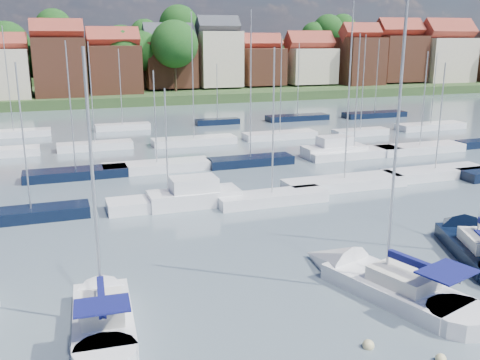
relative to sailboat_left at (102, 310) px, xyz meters
name	(u,v)px	position (x,y,z in m)	size (l,w,h in m)	color
ground	(196,151)	(13.59, 35.27, -0.36)	(260.00, 260.00, 0.00)	#4D6169
sailboat_left	(102,310)	(0.00, 0.00, 0.00)	(3.12, 9.84, 13.29)	white
sailboat_centre	(372,280)	(13.61, -1.30, -0.01)	(6.30, 11.72, 15.43)	white
sailboat_navy	(471,243)	(22.25, 1.24, -0.01)	(6.86, 11.64, 15.70)	black
buoy_c	(368,347)	(10.30, -6.21, -0.36)	(0.50, 0.50, 0.50)	beige
buoy_e	(364,264)	(14.76, 1.26, -0.36)	(0.45, 0.45, 0.45)	#D85914
marina_field	(224,154)	(15.50, 30.42, 0.07)	(79.62, 41.41, 15.93)	white
far_shore_town	(118,68)	(15.82, 127.94, 4.24)	(212.46, 90.00, 22.27)	#2F4723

